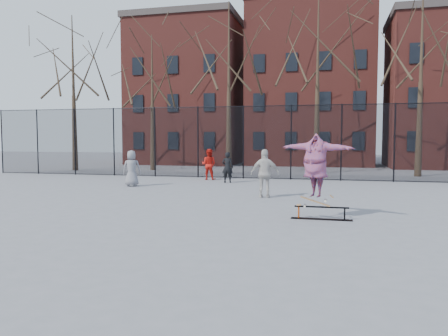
% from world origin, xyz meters
% --- Properties ---
extents(ground, '(100.00, 100.00, 0.00)m').
position_xyz_m(ground, '(0.00, 0.00, 0.00)').
color(ground, slate).
extents(skate_rail, '(1.67, 0.26, 0.37)m').
position_xyz_m(skate_rail, '(3.06, 1.70, 0.14)').
color(skate_rail, black).
rests_on(skate_rail, ground).
extents(skateboard, '(0.90, 0.21, 0.11)m').
position_xyz_m(skateboard, '(2.89, 1.70, 0.42)').
color(skateboard, olive).
rests_on(skateboard, skate_rail).
extents(skater, '(2.20, 1.36, 1.74)m').
position_xyz_m(skater, '(2.89, 1.70, 1.34)').
color(skater, '#623D9A').
rests_on(skater, skateboard).
extents(bystander_grey, '(0.95, 0.77, 1.67)m').
position_xyz_m(bystander_grey, '(-5.67, 8.01, 0.83)').
color(bystander_grey, slate).
rests_on(bystander_grey, ground).
extents(bystander_black, '(0.56, 0.37, 1.54)m').
position_xyz_m(bystander_black, '(-1.74, 10.66, 0.77)').
color(bystander_black, black).
rests_on(bystander_black, ground).
extents(bystander_red, '(0.84, 0.68, 1.65)m').
position_xyz_m(bystander_red, '(-3.05, 11.89, 0.83)').
color(bystander_red, red).
rests_on(bystander_red, ground).
extents(bystander_white, '(1.11, 0.57, 1.82)m').
position_xyz_m(bystander_white, '(0.90, 5.70, 0.91)').
color(bystander_white, beige).
rests_on(bystander_white, ground).
extents(fence, '(34.03, 0.07, 4.00)m').
position_xyz_m(fence, '(-0.01, 13.00, 2.05)').
color(fence, black).
rests_on(fence, ground).
extents(tree_row, '(33.66, 7.46, 10.67)m').
position_xyz_m(tree_row, '(-0.25, 17.15, 7.36)').
color(tree_row, black).
rests_on(tree_row, ground).
extents(rowhouses, '(29.00, 7.00, 13.00)m').
position_xyz_m(rowhouses, '(0.72, 26.00, 6.06)').
color(rowhouses, maroon).
rests_on(rowhouses, ground).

